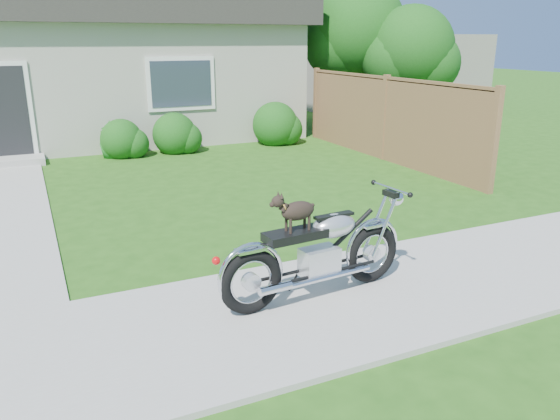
% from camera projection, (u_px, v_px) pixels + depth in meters
% --- Properties ---
extents(ground, '(80.00, 80.00, 0.00)m').
position_uv_depth(ground, '(182.00, 335.00, 5.10)').
color(ground, '#235114').
rests_on(ground, ground).
extents(sidewalk, '(24.00, 2.20, 0.04)m').
position_uv_depth(sidewalk, '(182.00, 333.00, 5.10)').
color(sidewalk, '#9E9B93').
rests_on(sidewalk, ground).
extents(walkway, '(1.20, 8.00, 0.03)m').
position_uv_depth(walkway, '(9.00, 209.00, 8.82)').
color(walkway, '#9E9B93').
rests_on(walkway, ground).
extents(house, '(12.60, 7.03, 4.50)m').
position_uv_depth(house, '(61.00, 58.00, 14.83)').
color(house, '#B8B4A6').
rests_on(house, ground).
extents(fence, '(0.12, 6.62, 1.90)m').
position_uv_depth(fence, '(385.00, 118.00, 12.33)').
color(fence, olive).
rests_on(fence, ground).
extents(tree_near, '(2.42, 2.33, 3.57)m').
position_uv_depth(tree_near, '(416.00, 53.00, 15.06)').
color(tree_near, '#3D2B1C').
rests_on(tree_near, ground).
extents(tree_far, '(2.83, 2.80, 4.29)m').
position_uv_depth(tree_far, '(362.00, 35.00, 15.81)').
color(tree_far, '#3D2B1C').
rests_on(tree_far, ground).
extents(shrub_row, '(11.22, 1.19, 1.19)m').
position_uv_depth(shrub_row, '(110.00, 138.00, 12.57)').
color(shrub_row, '#184E14').
rests_on(shrub_row, ground).
extents(potted_plant_right, '(0.61, 0.61, 0.86)m').
position_uv_depth(potted_plant_right, '(110.00, 139.00, 12.62)').
color(potted_plant_right, '#1D6A20').
rests_on(potted_plant_right, ground).
extents(motorcycle_with_dog, '(2.22, 0.60, 1.17)m').
position_uv_depth(motorcycle_with_dog, '(319.00, 250.00, 5.66)').
color(motorcycle_with_dog, black).
rests_on(motorcycle_with_dog, sidewalk).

